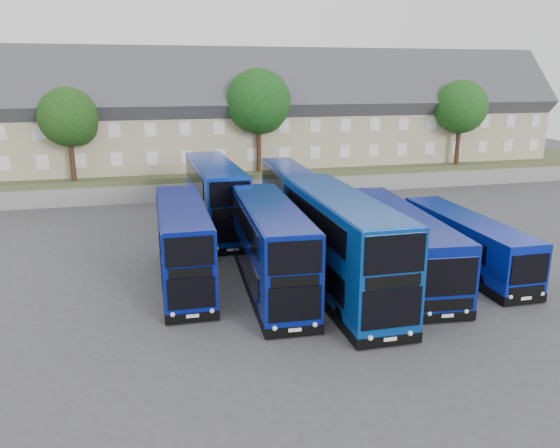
{
  "coord_description": "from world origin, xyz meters",
  "views": [
    {
      "loc": [
        -8.32,
        -23.08,
        10.5
      ],
      "look_at": [
        -0.83,
        6.47,
        2.2
      ],
      "focal_mm": 35.0,
      "sensor_mm": 36.0,
      "label": 1
    }
  ],
  "objects_px": {
    "tree_far": "(475,101)",
    "tree_west": "(70,119)",
    "dd_front_left": "(183,246)",
    "tree_mid": "(260,104)",
    "coach_east_a": "(397,243)",
    "tree_east": "(461,109)",
    "dd_front_mid": "(271,249)"
  },
  "relations": [
    {
      "from": "tree_west",
      "to": "tree_east",
      "type": "bearing_deg",
      "value": 0.0
    },
    {
      "from": "dd_front_mid",
      "to": "tree_east",
      "type": "height_order",
      "value": "tree_east"
    },
    {
      "from": "tree_mid",
      "to": "tree_east",
      "type": "distance_m",
      "value": 20.02
    },
    {
      "from": "tree_mid",
      "to": "dd_front_left",
      "type": "bearing_deg",
      "value": -112.17
    },
    {
      "from": "coach_east_a",
      "to": "tree_east",
      "type": "bearing_deg",
      "value": 57.77
    },
    {
      "from": "dd_front_left",
      "to": "tree_mid",
      "type": "xyz_separation_m",
      "value": [
        8.72,
        21.4,
        6.04
      ]
    },
    {
      "from": "dd_front_left",
      "to": "tree_east",
      "type": "relative_size",
      "value": 1.28
    },
    {
      "from": "dd_front_left",
      "to": "tree_mid",
      "type": "height_order",
      "value": "tree_mid"
    },
    {
      "from": "tree_west",
      "to": "tree_far",
      "type": "relative_size",
      "value": 0.88
    },
    {
      "from": "tree_mid",
      "to": "coach_east_a",
      "type": "bearing_deg",
      "value": -83.48
    },
    {
      "from": "tree_west",
      "to": "tree_mid",
      "type": "xyz_separation_m",
      "value": [
        16.0,
        0.5,
        1.02
      ]
    },
    {
      "from": "tree_far",
      "to": "tree_west",
      "type": "bearing_deg",
      "value": -170.54
    },
    {
      "from": "tree_mid",
      "to": "tree_far",
      "type": "distance_m",
      "value": 26.8
    },
    {
      "from": "tree_east",
      "to": "coach_east_a",
      "type": "bearing_deg",
      "value": -127.82
    },
    {
      "from": "tree_west",
      "to": "tree_far",
      "type": "distance_m",
      "value": 42.58
    },
    {
      "from": "tree_far",
      "to": "dd_front_mid",
      "type": "bearing_deg",
      "value": -135.53
    },
    {
      "from": "tree_mid",
      "to": "tree_far",
      "type": "xyz_separation_m",
      "value": [
        26.0,
        6.5,
        -0.34
      ]
    },
    {
      "from": "dd_front_left",
      "to": "tree_far",
      "type": "distance_m",
      "value": 44.9
    },
    {
      "from": "tree_east",
      "to": "dd_front_mid",
      "type": "bearing_deg",
      "value": -136.88
    },
    {
      "from": "tree_east",
      "to": "tree_mid",
      "type": "bearing_deg",
      "value": 178.57
    },
    {
      "from": "coach_east_a",
      "to": "tree_far",
      "type": "xyz_separation_m",
      "value": [
        23.38,
        29.4,
        6.0
      ]
    },
    {
      "from": "coach_east_a",
      "to": "tree_east",
      "type": "distance_m",
      "value": 28.91
    },
    {
      "from": "dd_front_left",
      "to": "dd_front_mid",
      "type": "bearing_deg",
      "value": -26.0
    },
    {
      "from": "coach_east_a",
      "to": "tree_mid",
      "type": "relative_size",
      "value": 1.42
    },
    {
      "from": "tree_west",
      "to": "tree_mid",
      "type": "distance_m",
      "value": 16.04
    },
    {
      "from": "dd_front_mid",
      "to": "tree_east",
      "type": "bearing_deg",
      "value": 46.03
    },
    {
      "from": "dd_front_mid",
      "to": "tree_east",
      "type": "xyz_separation_m",
      "value": [
        24.56,
        23.0,
        5.24
      ]
    },
    {
      "from": "dd_front_mid",
      "to": "tree_mid",
      "type": "height_order",
      "value": "tree_mid"
    },
    {
      "from": "dd_front_mid",
      "to": "tree_far",
      "type": "xyz_separation_m",
      "value": [
        30.56,
        30.0,
        5.58
      ]
    },
    {
      "from": "dd_front_mid",
      "to": "tree_west",
      "type": "distance_m",
      "value": 26.15
    },
    {
      "from": "dd_front_left",
      "to": "tree_west",
      "type": "height_order",
      "value": "tree_west"
    },
    {
      "from": "dd_front_left",
      "to": "tree_west",
      "type": "bearing_deg",
      "value": 110.07
    }
  ]
}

